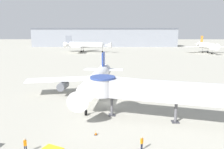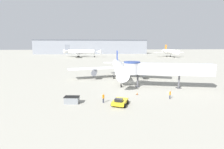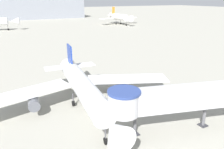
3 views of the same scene
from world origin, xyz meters
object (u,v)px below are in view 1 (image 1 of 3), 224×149
object	(u,v)px
main_airplane	(97,80)
ground_crew_marshaller	(25,144)
traffic_cone_near_nose	(96,133)
ground_crew_wing_walker	(142,142)
jet_bridge	(147,90)
background_jet_orange_tail	(207,46)
background_jet_gray_tail	(85,45)

from	to	relation	value
main_airplane	ground_crew_marshaller	distance (m)	22.36
traffic_cone_near_nose	ground_crew_wing_walker	bearing A→B (deg)	-33.46
jet_bridge	ground_crew_wing_walker	size ratio (longest dim) A/B	12.60
main_airplane	traffic_cone_near_nose	xyz separation A→B (m)	(1.22, -16.84, -3.36)
background_jet_orange_tail	traffic_cone_near_nose	bearing A→B (deg)	-118.42
main_airplane	background_jet_orange_tail	world-z (taller)	background_jet_orange_tail
jet_bridge	ground_crew_wing_walker	bearing A→B (deg)	-85.69
jet_bridge	background_jet_gray_tail	xyz separation A→B (m)	(-25.30, 118.74, 0.15)
ground_crew_marshaller	background_jet_orange_tail	xyz separation A→B (m)	(70.01, 121.31, 3.88)
main_airplane	background_jet_gray_tail	distance (m)	108.68
background_jet_orange_tail	background_jet_gray_tail	bearing A→B (deg)	174.45
jet_bridge	traffic_cone_near_nose	bearing A→B (deg)	-128.01
traffic_cone_near_nose	main_airplane	bearing A→B (deg)	94.14
jet_bridge	traffic_cone_near_nose	xyz separation A→B (m)	(-7.48, -5.49, -4.41)
main_airplane	ground_crew_wing_walker	xyz separation A→B (m)	(6.84, -20.56, -2.71)
ground_crew_marshaller	traffic_cone_near_nose	bearing A→B (deg)	-177.53
ground_crew_wing_walker	background_jet_orange_tail	size ratio (longest dim) A/B	0.06
traffic_cone_near_nose	ground_crew_wing_walker	world-z (taller)	ground_crew_wing_walker
main_airplane	ground_crew_marshaller	bearing A→B (deg)	-100.84
jet_bridge	ground_crew_marshaller	world-z (taller)	jet_bridge
main_airplane	background_jet_gray_tail	size ratio (longest dim) A/B	0.93
traffic_cone_near_nose	ground_crew_wing_walker	xyz separation A→B (m)	(5.62, -3.72, 0.65)
main_airplane	ground_crew_marshaller	world-z (taller)	main_airplane
traffic_cone_near_nose	background_jet_gray_tail	distance (m)	125.59
main_airplane	background_jet_gray_tail	world-z (taller)	background_jet_gray_tail
main_airplane	background_jet_gray_tail	bearing A→B (deg)	104.58
jet_bridge	traffic_cone_near_nose	world-z (taller)	jet_bridge
jet_bridge	background_jet_orange_tail	bearing A→B (deg)	79.46
traffic_cone_near_nose	background_jet_orange_tail	size ratio (longest dim) A/B	0.02
ground_crew_marshaller	background_jet_orange_tail	world-z (taller)	background_jet_orange_tail
jet_bridge	background_jet_orange_tail	distance (m)	124.21
traffic_cone_near_nose	ground_crew_marshaller	world-z (taller)	ground_crew_marshaller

